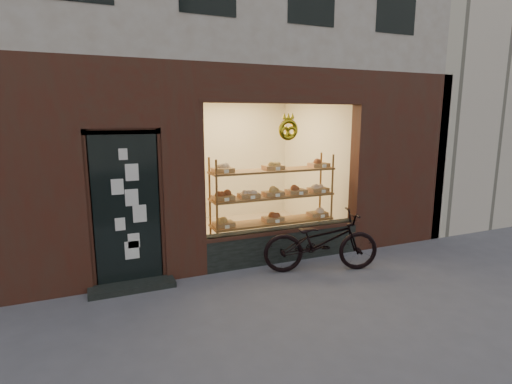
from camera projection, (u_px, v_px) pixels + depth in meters
name	position (u px, v px, depth m)	size (l,w,h in m)	color
ground	(332.00, 325.00, 4.57)	(90.00, 90.00, 0.00)	#49494E
neighbor_right	(499.00, 46.00, 12.38)	(12.00, 7.00, 9.00)	beige
display_shelf	(273.00, 205.00, 6.89)	(2.20, 0.45, 1.70)	brown
bicycle	(321.00, 241.00, 6.12)	(0.62, 1.78, 0.94)	black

